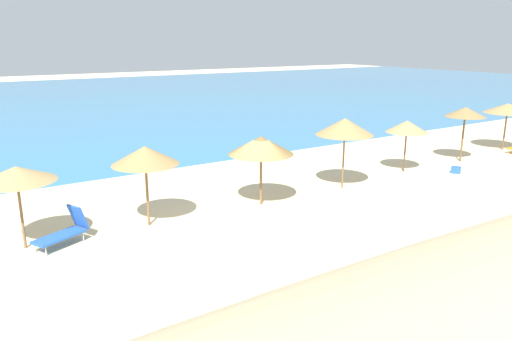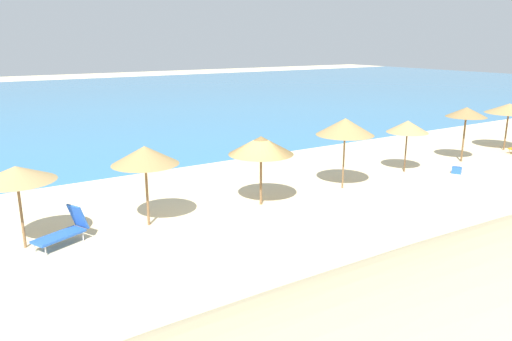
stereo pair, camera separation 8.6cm
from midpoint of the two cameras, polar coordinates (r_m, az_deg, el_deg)
The scene contains 11 objects.
ground_plane at distance 17.56m, azimuth -0.65°, elevation -5.31°, with size 160.00×160.00×0.00m, color beige.
sea_water at distance 53.00m, azimuth -23.39°, elevation 7.17°, with size 160.00×60.60×0.01m, color teal.
beach_umbrella_3 at distance 15.86m, azimuth -26.22°, elevation -0.39°, with size 2.24×2.24×2.54m.
beach_umbrella_4 at distance 16.44m, azimuth -12.91°, elevation 1.71°, with size 2.22×2.22×2.74m.
beach_umbrella_5 at distance 18.16m, azimuth 0.45°, elevation 2.94°, with size 2.44×2.44×2.65m.
beach_umbrella_6 at distance 20.53m, azimuth 10.17°, elevation 5.04°, with size 2.39×2.39×2.98m.
beach_umbrella_7 at distance 23.97m, azimuth 17.03°, elevation 4.91°, with size 1.94×1.94×2.45m.
beach_umbrella_8 at distance 27.03m, azimuth 23.07°, elevation 6.25°, with size 2.01×2.01×2.80m.
beach_umbrella_9 at distance 30.99m, azimuth 27.13°, elevation 6.45°, with size 2.55×2.55×2.65m.
lounge_chair_0 at distance 16.19m, azimuth -21.44°, elevation -6.49°, with size 1.78×1.26×1.13m.
cooler_box at distance 24.87m, azimuth 22.10°, elevation 0.06°, with size 0.42×0.31×0.32m, color blue.
Camera 1 is at (-8.83, -13.90, 6.09)m, focal length 34.44 mm.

